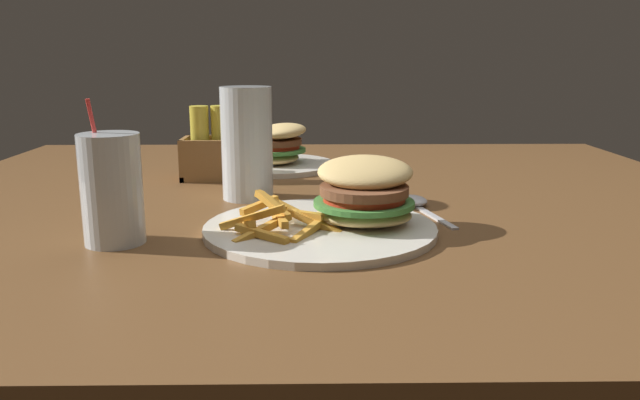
% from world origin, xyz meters
% --- Properties ---
extents(dining_table, '(1.39, 1.20, 0.73)m').
position_xyz_m(dining_table, '(0.00, 0.00, 0.64)').
color(dining_table, brown).
rests_on(dining_table, ground_plane).
extents(meal_plate_near, '(0.30, 0.30, 0.10)m').
position_xyz_m(meal_plate_near, '(0.02, -0.21, 0.75)').
color(meal_plate_near, silver).
rests_on(meal_plate_near, dining_table).
extents(beer_glass, '(0.08, 0.08, 0.18)m').
position_xyz_m(beer_glass, '(-0.12, -0.01, 0.81)').
color(beer_glass, silver).
rests_on(beer_glass, dining_table).
extents(juice_glass, '(0.07, 0.07, 0.18)m').
position_xyz_m(juice_glass, '(-0.26, -0.26, 0.79)').
color(juice_glass, silver).
rests_on(juice_glass, dining_table).
extents(spoon, '(0.07, 0.17, 0.02)m').
position_xyz_m(spoon, '(0.14, -0.08, 0.73)').
color(spoon, silver).
rests_on(spoon, dining_table).
extents(meal_plate_far, '(0.25, 0.25, 0.09)m').
position_xyz_m(meal_plate_far, '(-0.09, 0.26, 0.76)').
color(meal_plate_far, silver).
rests_on(meal_plate_far, dining_table).
extents(condiment_caddy, '(0.11, 0.08, 0.14)m').
position_xyz_m(condiment_caddy, '(-0.20, 0.15, 0.78)').
color(condiment_caddy, brown).
rests_on(condiment_caddy, dining_table).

